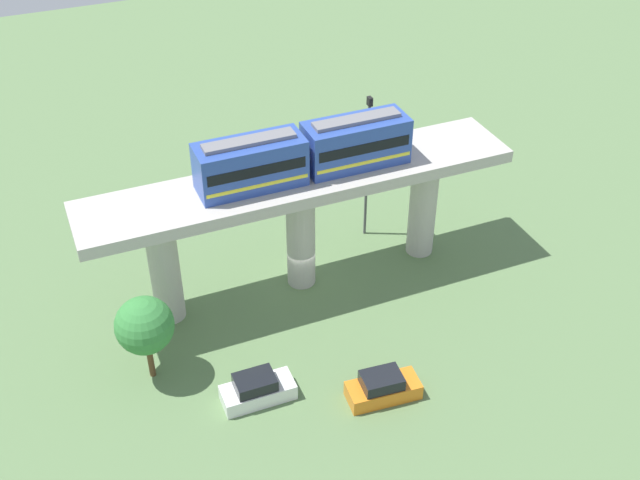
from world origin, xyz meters
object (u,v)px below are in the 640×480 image
train (304,153)px  signal_post (367,163)px  parked_car_white (257,390)px  parked_car_orange (383,388)px  tree_near_viaduct (144,326)px

train → signal_post: bearing=-60.6°
parked_car_white → parked_car_orange: (-2.63, -6.69, 0.00)m
tree_near_viaduct → signal_post: signal_post is taller
tree_near_viaduct → signal_post: (8.20, -17.78, 2.12)m
train → parked_car_white: (-8.98, 6.59, -9.26)m
train → parked_car_orange: train is taller
parked_car_white → signal_post: (12.38, -12.63, 5.32)m
signal_post → parked_car_orange: bearing=158.4°
train → parked_car_orange: 14.86m
train → parked_car_orange: (-11.62, -0.10, -9.26)m
parked_car_white → tree_near_viaduct: size_ratio=0.75×
train → signal_post: 7.97m
parked_car_white → tree_near_viaduct: bearing=51.6°
parked_car_white → parked_car_orange: bearing=-110.7°
parked_car_orange → train: bearing=5.5°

